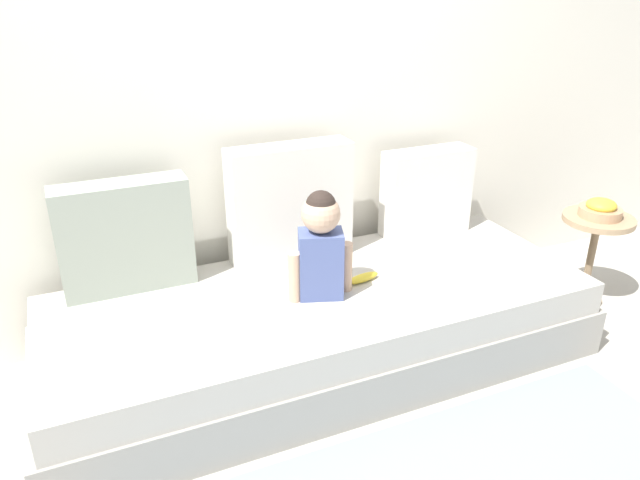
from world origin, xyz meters
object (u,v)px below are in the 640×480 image
Objects in this scene: throw_pillow_center at (290,203)px; fruit_bowl at (601,209)px; banana at (363,278)px; throw_pillow_left at (125,237)px; side_table at (595,237)px; throw_pillow_right at (426,192)px; couch at (322,327)px; toddler at (321,243)px.

throw_pillow_center is 1.63m from fruit_bowl.
throw_pillow_left is at bearing 158.85° from banana.
throw_pillow_left reaches higher than side_table.
fruit_bowl is (1.57, -0.44, -0.12)m from throw_pillow_center.
throw_pillow_right is 0.91m from fruit_bowl.
banana is 1.36m from side_table.
throw_pillow_right is 0.95× the size of side_table.
fruit_bowl is at bearing -2.58° from banana.
throw_pillow_center reaches higher than couch.
throw_pillow_left is at bearing 151.33° from toddler.
throw_pillow_center is 0.51m from banana.
throw_pillow_left is 1.12× the size of side_table.
couch is at bearing 177.78° from side_table.
throw_pillow_left reaches higher than toddler.
banana is (-0.57, -0.38, -0.21)m from throw_pillow_right.
couch is at bearing -179.84° from banana.
throw_pillow_left reaches higher than couch.
throw_pillow_left is 1.18× the size of throw_pillow_right.
couch is 0.96m from throw_pillow_right.
couch is 4.41× the size of throw_pillow_left.
fruit_bowl reaches higher than banana.
throw_pillow_left is 3.33× the size of banana.
couch is 4.95× the size of side_table.
throw_pillow_right is 0.94m from side_table.
couch is 0.97m from throw_pillow_left.
toddler is at bearing -28.67° from throw_pillow_left.
throw_pillow_center reaches higher than banana.
throw_pillow_center is at bearing 0.00° from throw_pillow_left.
toddler reaches higher than throw_pillow_right.
throw_pillow_right is 0.71m from banana.
throw_pillow_left is at bearing 153.88° from couch.
throw_pillow_center is at bearing 164.31° from fruit_bowl.
toddler is at bearing -92.88° from throw_pillow_center.
side_table is at bearing -10.65° from throw_pillow_left.
throw_pillow_right is at bearing 150.99° from side_table.
throw_pillow_center is 3.52× the size of banana.
side_table is at bearing -2.22° from couch.
throw_pillow_center is at bearing 87.12° from toddler.
banana is at bearing -61.57° from throw_pillow_center.
throw_pillow_center is 0.41m from toddler.
side_table reaches higher than banana.
fruit_bowl is (2.34, -0.44, -0.08)m from throw_pillow_left.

